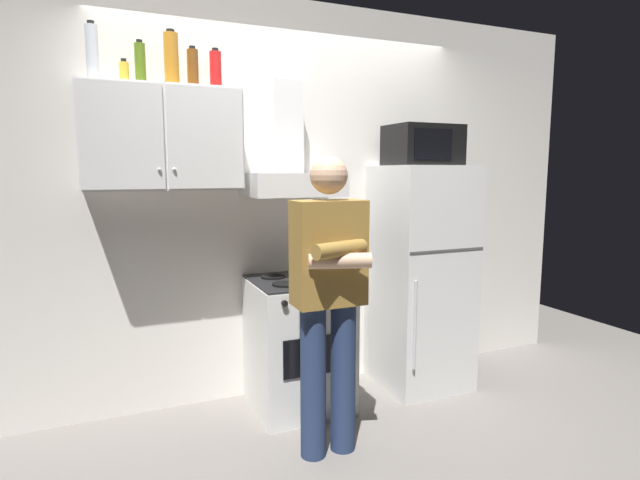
{
  "coord_description": "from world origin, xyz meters",
  "views": [
    {
      "loc": [
        -1.18,
        -2.77,
        1.56
      ],
      "look_at": [
        0.0,
        0.0,
        1.15
      ],
      "focal_mm": 28.4,
      "sensor_mm": 36.0,
      "label": 1
    }
  ],
  "objects_px": {
    "microwave": "(423,145)",
    "bottle_olive_oil": "(140,64)",
    "cooking_pot": "(324,273)",
    "bottle_vodka_clear": "(92,53)",
    "stove_oven": "(298,343)",
    "bottle_beer_brown": "(193,69)",
    "refrigerator": "(421,277)",
    "bottle_spice_jar": "(124,73)",
    "upper_cabinet": "(162,139)",
    "person_standing": "(329,295)",
    "range_hood": "(290,165)",
    "bottle_soda_red": "(216,71)",
    "bottle_liquor_amber": "(171,60)"
  },
  "relations": [
    {
      "from": "stove_oven",
      "to": "bottle_olive_oil",
      "type": "height_order",
      "value": "bottle_olive_oil"
    },
    {
      "from": "bottle_beer_brown",
      "to": "bottle_vodka_clear",
      "type": "height_order",
      "value": "bottle_vodka_clear"
    },
    {
      "from": "bottle_soda_red",
      "to": "bottle_liquor_amber",
      "type": "xyz_separation_m",
      "value": [
        -0.26,
        -0.04,
        0.04
      ]
    },
    {
      "from": "stove_oven",
      "to": "bottle_spice_jar",
      "type": "xyz_separation_m",
      "value": [
        -0.99,
        0.15,
        1.68
      ]
    },
    {
      "from": "person_standing",
      "to": "bottle_soda_red",
      "type": "xyz_separation_m",
      "value": [
        -0.42,
        0.77,
        1.27
      ]
    },
    {
      "from": "bottle_liquor_amber",
      "to": "refrigerator",
      "type": "bearing_deg",
      "value": -4.36
    },
    {
      "from": "refrigerator",
      "to": "bottle_olive_oil",
      "type": "bearing_deg",
      "value": 174.79
    },
    {
      "from": "refrigerator",
      "to": "bottle_soda_red",
      "type": "bearing_deg",
      "value": 173.4
    },
    {
      "from": "cooking_pot",
      "to": "person_standing",
      "type": "bearing_deg",
      "value": -110.3
    },
    {
      "from": "cooking_pot",
      "to": "bottle_liquor_amber",
      "type": "bearing_deg",
      "value": 163.91
    },
    {
      "from": "bottle_olive_oil",
      "to": "bottle_liquor_amber",
      "type": "distance_m",
      "value": 0.18
    },
    {
      "from": "upper_cabinet",
      "to": "person_standing",
      "type": "distance_m",
      "value": 1.35
    },
    {
      "from": "bottle_olive_oil",
      "to": "bottle_soda_red",
      "type": "xyz_separation_m",
      "value": [
        0.43,
        -0.0,
        -0.0
      ]
    },
    {
      "from": "stove_oven",
      "to": "bottle_liquor_amber",
      "type": "height_order",
      "value": "bottle_liquor_amber"
    },
    {
      "from": "stove_oven",
      "to": "refrigerator",
      "type": "height_order",
      "value": "refrigerator"
    },
    {
      "from": "range_hood",
      "to": "bottle_spice_jar",
      "type": "relative_size",
      "value": 5.26
    },
    {
      "from": "bottle_olive_oil",
      "to": "stove_oven",
      "type": "bearing_deg",
      "value": -10.67
    },
    {
      "from": "microwave",
      "to": "bottle_olive_oil",
      "type": "height_order",
      "value": "bottle_olive_oil"
    },
    {
      "from": "cooking_pot",
      "to": "bottle_vodka_clear",
      "type": "distance_m",
      "value": 1.83
    },
    {
      "from": "stove_oven",
      "to": "bottle_spice_jar",
      "type": "height_order",
      "value": "bottle_spice_jar"
    },
    {
      "from": "stove_oven",
      "to": "range_hood",
      "type": "xyz_separation_m",
      "value": [
        0.0,
        0.13,
        1.16
      ]
    },
    {
      "from": "stove_oven",
      "to": "bottle_soda_red",
      "type": "height_order",
      "value": "bottle_soda_red"
    },
    {
      "from": "refrigerator",
      "to": "bottle_spice_jar",
      "type": "xyz_separation_m",
      "value": [
        -1.94,
        0.15,
        1.31
      ]
    },
    {
      "from": "bottle_soda_red",
      "to": "refrigerator",
      "type": "bearing_deg",
      "value": -6.6
    },
    {
      "from": "refrigerator",
      "to": "bottle_liquor_amber",
      "type": "relative_size",
      "value": 4.98
    },
    {
      "from": "bottle_soda_red",
      "to": "bottle_vodka_clear",
      "type": "xyz_separation_m",
      "value": [
        -0.68,
        -0.05,
        0.04
      ]
    },
    {
      "from": "bottle_soda_red",
      "to": "bottle_vodka_clear",
      "type": "distance_m",
      "value": 0.69
    },
    {
      "from": "microwave",
      "to": "bottle_beer_brown",
      "type": "height_order",
      "value": "bottle_beer_brown"
    },
    {
      "from": "bottle_liquor_amber",
      "to": "bottle_vodka_clear",
      "type": "xyz_separation_m",
      "value": [
        -0.42,
        -0.01,
        -0.0
      ]
    },
    {
      "from": "upper_cabinet",
      "to": "bottle_vodka_clear",
      "type": "bearing_deg",
      "value": -178.47
    },
    {
      "from": "person_standing",
      "to": "cooking_pot",
      "type": "bearing_deg",
      "value": 69.7
    },
    {
      "from": "range_hood",
      "to": "bottle_olive_oil",
      "type": "height_order",
      "value": "bottle_olive_oil"
    },
    {
      "from": "upper_cabinet",
      "to": "range_hood",
      "type": "height_order",
      "value": "range_hood"
    },
    {
      "from": "range_hood",
      "to": "bottle_soda_red",
      "type": "relative_size",
      "value": 3.01
    },
    {
      "from": "microwave",
      "to": "person_standing",
      "type": "xyz_separation_m",
      "value": [
        -1.0,
        -0.62,
        -0.84
      ]
    },
    {
      "from": "bottle_beer_brown",
      "to": "bottle_vodka_clear",
      "type": "distance_m",
      "value": 0.55
    },
    {
      "from": "person_standing",
      "to": "bottle_olive_oil",
      "type": "relative_size",
      "value": 6.37
    },
    {
      "from": "stove_oven",
      "to": "bottle_olive_oil",
      "type": "relative_size",
      "value": 3.39
    },
    {
      "from": "range_hood",
      "to": "person_standing",
      "type": "height_order",
      "value": "range_hood"
    },
    {
      "from": "upper_cabinet",
      "to": "bottle_olive_oil",
      "type": "bearing_deg",
      "value": 156.0
    },
    {
      "from": "bottle_spice_jar",
      "to": "cooking_pot",
      "type": "bearing_deg",
      "value": -13.7
    },
    {
      "from": "bottle_soda_red",
      "to": "upper_cabinet",
      "type": "bearing_deg",
      "value": -173.32
    },
    {
      "from": "range_hood",
      "to": "bottle_olive_oil",
      "type": "distance_m",
      "value": 1.07
    },
    {
      "from": "cooking_pot",
      "to": "microwave",
      "type": "bearing_deg",
      "value": 9.57
    },
    {
      "from": "upper_cabinet",
      "to": "microwave",
      "type": "height_order",
      "value": "upper_cabinet"
    },
    {
      "from": "person_standing",
      "to": "bottle_soda_red",
      "type": "height_order",
      "value": "bottle_soda_red"
    },
    {
      "from": "stove_oven",
      "to": "refrigerator",
      "type": "distance_m",
      "value": 1.02
    },
    {
      "from": "refrigerator",
      "to": "bottle_liquor_amber",
      "type": "xyz_separation_m",
      "value": [
        -1.68,
        0.13,
        1.4
      ]
    },
    {
      "from": "refrigerator",
      "to": "microwave",
      "type": "bearing_deg",
      "value": 90.9
    },
    {
      "from": "refrigerator",
      "to": "microwave",
      "type": "distance_m",
      "value": 0.94
    }
  ]
}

